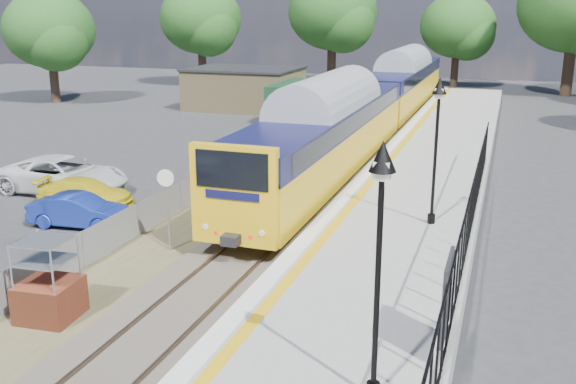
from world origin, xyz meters
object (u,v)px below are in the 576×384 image
at_px(victorian_lamp_north, 438,117).
at_px(speed_sign, 167,197).
at_px(car_yellow, 86,193).
at_px(car_blue, 79,211).
at_px(victorian_lamp_south, 380,214).
at_px(car_white, 64,175).
at_px(train, 375,101).
at_px(brick_plinth, 48,281).

relative_size(victorian_lamp_north, speed_sign, 1.69).
xyz_separation_m(victorian_lamp_north, car_yellow, (-13.30, 0.37, -3.75)).
bearing_deg(victorian_lamp_north, car_blue, -171.83).
bearing_deg(car_blue, victorian_lamp_south, -130.87).
height_order(victorian_lamp_north, car_white, victorian_lamp_north).
height_order(car_blue, car_white, car_white).
xyz_separation_m(train, car_yellow, (-8.00, -16.59, -1.79)).
distance_m(victorian_lamp_south, brick_plinth, 9.34).
bearing_deg(victorian_lamp_north, car_yellow, 178.39).
height_order(train, car_white, train).
xyz_separation_m(train, speed_sign, (-2.50, -19.88, -0.50)).
bearing_deg(train, victorian_lamp_south, -78.47).
distance_m(car_yellow, car_white, 2.44).
bearing_deg(car_blue, car_yellow, 24.04).
height_order(victorian_lamp_south, car_yellow, victorian_lamp_south).
xyz_separation_m(victorian_lamp_south, train, (-5.50, 26.96, -1.96)).
bearing_deg(victorian_lamp_north, train, 107.35).
relative_size(speed_sign, car_white, 0.49).
relative_size(victorian_lamp_north, car_white, 0.83).
height_order(speed_sign, car_white, speed_sign).
xyz_separation_m(car_blue, car_white, (-3.29, 3.43, 0.18)).
relative_size(train, car_white, 7.39).
distance_m(speed_sign, car_yellow, 6.54).
distance_m(brick_plinth, car_white, 11.96).
height_order(speed_sign, car_blue, speed_sign).
bearing_deg(car_white, car_blue, -136.06).
xyz_separation_m(victorian_lamp_north, car_blue, (-12.05, -1.73, -3.71)).
distance_m(victorian_lamp_north, car_white, 15.83).
relative_size(car_blue, car_yellow, 0.94).
xyz_separation_m(brick_plinth, car_yellow, (-4.99, 8.34, -0.48)).
height_order(brick_plinth, car_blue, brick_plinth).
xyz_separation_m(victorian_lamp_south, speed_sign, (-8.00, 7.08, -2.45)).
bearing_deg(victorian_lamp_south, speed_sign, 138.49).
distance_m(victorian_lamp_north, train, 17.88).
bearing_deg(brick_plinth, train, 83.11).
bearing_deg(car_blue, car_white, 36.98).
relative_size(victorian_lamp_north, car_yellow, 1.21).
bearing_deg(brick_plinth, car_yellow, 120.89).
bearing_deg(car_yellow, speed_sign, -126.44).
distance_m(car_blue, car_white, 4.76).
xyz_separation_m(victorian_lamp_north, speed_sign, (-7.80, -2.92, -2.45)).
distance_m(train, car_yellow, 18.51).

